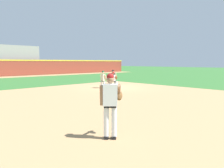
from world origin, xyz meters
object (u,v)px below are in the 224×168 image
(pitcher, at_px, (111,102))
(baserunner, at_px, (103,79))
(first_baseman, at_px, (114,79))
(umpire, at_px, (113,77))
(baseball, at_px, (110,104))
(first_base_bag, at_px, (113,87))

(pitcher, relative_size, baserunner, 1.27)
(pitcher, height_order, first_baseman, pitcher)
(umpire, bearing_deg, baseball, -135.31)
(baserunner, bearing_deg, umpire, 26.39)
(first_base_bag, bearing_deg, pitcher, -134.78)
(baseball, relative_size, pitcher, 0.04)
(baserunner, height_order, umpire, same)
(first_base_bag, relative_size, first_baseman, 0.28)
(first_base_bag, relative_size, baseball, 5.14)
(first_base_bag, bearing_deg, baseball, -135.74)
(first_baseman, distance_m, baserunner, 1.25)
(first_baseman, height_order, baserunner, baserunner)
(first_base_bag, bearing_deg, first_baseman, 41.61)
(first_baseman, bearing_deg, umpire, 47.48)
(baserunner, distance_m, umpire, 2.52)
(first_base_bag, bearing_deg, umpire, 46.61)
(baseball, height_order, umpire, umpire)
(baseball, distance_m, baserunner, 7.28)
(first_baseman, relative_size, umpire, 0.92)
(first_base_bag, distance_m, baserunner, 1.30)
(pitcher, bearing_deg, first_base_bag, 45.22)
(first_baseman, xyz_separation_m, umpire, (1.01, 1.10, 0.06))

